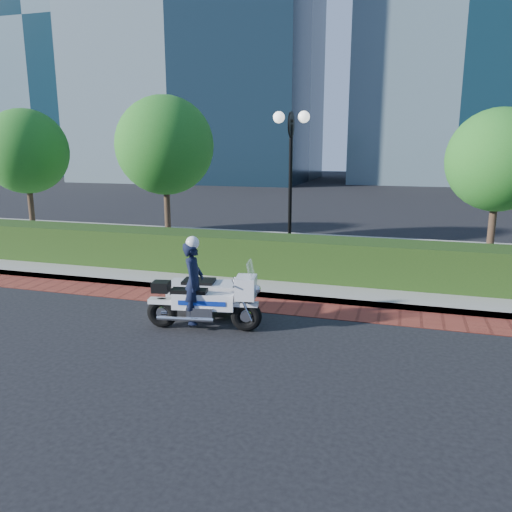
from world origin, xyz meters
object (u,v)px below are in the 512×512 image
(lamppost, at_px, (291,163))
(tree_c, at_px, (499,160))
(tree_a, at_px, (26,152))
(police_motorcycle, at_px, (202,293))
(tree_b, at_px, (165,146))

(lamppost, height_order, tree_c, tree_c)
(tree_a, relative_size, police_motorcycle, 2.05)
(tree_b, height_order, tree_c, tree_b)
(tree_a, distance_m, tree_b, 5.50)
(lamppost, bearing_deg, police_motorcycle, -96.35)
(tree_b, relative_size, tree_c, 1.14)
(lamppost, distance_m, tree_a, 10.09)
(tree_a, xyz_separation_m, tree_b, (5.50, 0.00, 0.21))
(lamppost, xyz_separation_m, tree_b, (-4.50, 1.30, 0.48))
(tree_c, bearing_deg, lamppost, -166.70)
(tree_c, bearing_deg, police_motorcycle, -133.32)
(lamppost, distance_m, tree_b, 4.71)
(tree_b, bearing_deg, tree_c, -0.00)
(tree_c, height_order, police_motorcycle, tree_c)
(police_motorcycle, bearing_deg, lamppost, 74.30)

